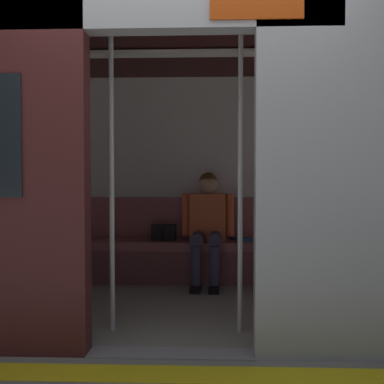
% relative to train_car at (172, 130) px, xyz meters
% --- Properties ---
extents(ground_plane, '(60.00, 60.00, 0.00)m').
position_rel_train_car_xyz_m(ground_plane, '(-0.08, 1.11, -1.53)').
color(ground_plane, gray).
extents(platform_edge_strip, '(8.00, 0.24, 0.01)m').
position_rel_train_car_xyz_m(platform_edge_strip, '(-0.08, 1.41, -1.53)').
color(platform_edge_strip, yellow).
rests_on(platform_edge_strip, ground_plane).
extents(train_car, '(6.40, 2.53, 2.35)m').
position_rel_train_car_xyz_m(train_car, '(0.00, 0.00, 0.00)').
color(train_car, '#ADAFB5').
rests_on(train_car, ground_plane).
extents(bench_seat, '(3.11, 0.44, 0.44)m').
position_rel_train_car_xyz_m(bench_seat, '(-0.08, -0.91, -1.19)').
color(bench_seat, '#935156').
rests_on(bench_seat, ground_plane).
extents(person_seated, '(0.55, 0.69, 1.17)m').
position_rel_train_car_xyz_m(person_seated, '(-0.30, -0.86, -0.87)').
color(person_seated, '#CC5933').
rests_on(person_seated, ground_plane).
extents(handbag, '(0.26, 0.15, 0.17)m').
position_rel_train_car_xyz_m(handbag, '(0.17, -0.94, -1.00)').
color(handbag, black).
rests_on(handbag, bench_seat).
extents(book, '(0.24, 0.27, 0.03)m').
position_rel_train_car_xyz_m(book, '(-0.66, -0.96, -1.08)').
color(book, '#26598C').
rests_on(book, bench_seat).
extents(grab_pole_door, '(0.04, 0.04, 2.21)m').
position_rel_train_car_xyz_m(grab_pole_door, '(0.39, 0.67, -0.43)').
color(grab_pole_door, silver).
rests_on(grab_pole_door, ground_plane).
extents(grab_pole_far, '(0.04, 0.04, 2.21)m').
position_rel_train_car_xyz_m(grab_pole_far, '(-0.55, 0.66, -0.43)').
color(grab_pole_far, silver).
rests_on(grab_pole_far, ground_plane).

